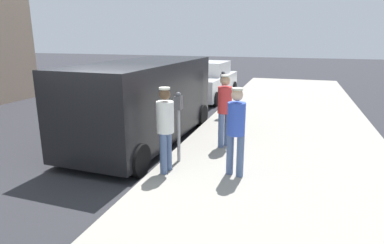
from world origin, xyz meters
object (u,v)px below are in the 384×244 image
Objects in this scene: pedestrian_in_blue at (236,126)px; pedestrian_in_red at (225,106)px; parked_sedan_ahead at (207,82)px; pedestrian_in_white at (165,125)px; parking_meter_near at (178,115)px; parking_meter_far at (223,86)px; parked_van at (143,100)px.

pedestrian_in_blue is 0.98× the size of pedestrian_in_red.
parked_sedan_ahead is at bearing 108.25° from pedestrian_in_red.
pedestrian_in_red is at bearing 67.70° from pedestrian_in_white.
parking_meter_near is 8.38m from parked_sedan_ahead.
pedestrian_in_blue is (1.29, -4.71, -0.04)m from parking_meter_far.
parking_meter_near is 0.29× the size of parked_van.
parked_van reaches higher than pedestrian_in_white.
parking_meter_near is 1.00× the size of parking_meter_far.
pedestrian_in_blue is at bearing 10.15° from pedestrian_in_white.
parking_meter_far is 4.22m from parked_sedan_ahead.
pedestrian_in_white is 0.38× the size of parked_sedan_ahead.
parking_meter_near and parking_meter_far have the same top height.
parked_van reaches higher than parked_sedan_ahead.
parked_van is at bearing 125.79° from pedestrian_in_white.
pedestrian_in_red is (0.72, -3.07, -0.02)m from parking_meter_far.
parking_meter_far is at bearing -68.02° from parked_sedan_ahead.
pedestrian_in_red is 0.39× the size of parked_sedan_ahead.
parked_van is at bearing -89.42° from parked_sedan_ahead.
pedestrian_in_red is at bearing 109.19° from pedestrian_in_blue.
pedestrian_in_red is 0.33× the size of parked_van.
parked_van is (-2.22, 0.13, -0.01)m from pedestrian_in_red.
parking_meter_near is 0.34× the size of parked_sedan_ahead.
pedestrian_in_blue reaches higher than parking_meter_far.
pedestrian_in_red reaches higher than parked_sedan_ahead.
parking_meter_far is 0.29× the size of parked_van.
parked_van reaches higher than pedestrian_in_blue.
parking_meter_near is 1.46m from pedestrian_in_red.
pedestrian_in_blue is at bearing -70.81° from pedestrian_in_red.
parked_van is (-1.50, 1.39, -0.03)m from parking_meter_near.
pedestrian_in_red is at bearing -71.75° from parked_sedan_ahead.
parked_van is 1.18× the size of parked_sedan_ahead.
parked_van is (-1.45, 2.01, 0.03)m from pedestrian_in_white.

